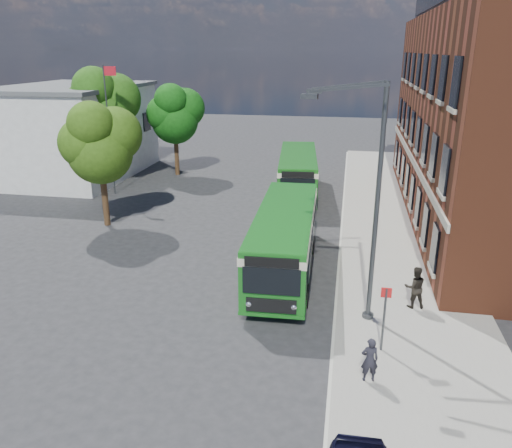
# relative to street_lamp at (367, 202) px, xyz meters

# --- Properties ---
(ground) EXTENTS (120.00, 120.00, 0.00)m
(ground) POSITION_rel_street_lamp_xyz_m (-4.84, 2.00, -4.79)
(ground) COLOR #29292B
(ground) RESTS_ON ground
(pavement) EXTENTS (6.00, 48.00, 0.15)m
(pavement) POSITION_rel_street_lamp_xyz_m (2.16, 10.00, -4.72)
(pavement) COLOR gray
(pavement) RESTS_ON ground
(kerb_line) EXTENTS (0.12, 48.00, 0.01)m
(kerb_line) POSITION_rel_street_lamp_xyz_m (-0.89, 10.00, -4.79)
(kerb_line) COLOR beige
(kerb_line) RESTS_ON ground
(white_building) EXTENTS (9.40, 13.40, 7.30)m
(white_building) POSITION_rel_street_lamp_xyz_m (-22.84, 20.00, -1.13)
(white_building) COLOR silver
(white_building) RESTS_ON ground
(flagpole) EXTENTS (0.95, 0.10, 9.00)m
(flagpole) POSITION_rel_street_lamp_xyz_m (-17.29, 15.00, 0.15)
(flagpole) COLOR #3B3E40
(flagpole) RESTS_ON ground
(street_lamp) EXTENTS (2.96, 2.38, 9.00)m
(street_lamp) POSITION_rel_street_lamp_xyz_m (0.00, 0.00, 0.00)
(street_lamp) COLOR #3B3E40
(street_lamp) RESTS_ON ground
(bus_stop_sign) EXTENTS (0.35, 0.08, 2.52)m
(bus_stop_sign) POSITION_rel_street_lamp_xyz_m (0.76, -2.20, -3.28)
(bus_stop_sign) COLOR #3B3E40
(bus_stop_sign) RESTS_ON ground
(bus_front) EXTENTS (2.95, 10.56, 3.02)m
(bus_front) POSITION_rel_street_lamp_xyz_m (-3.44, 3.91, -2.96)
(bus_front) COLOR #17641A
(bus_front) RESTS_ON ground
(bus_rear) EXTENTS (3.55, 10.20, 3.02)m
(bus_rear) POSITION_rel_street_lamp_xyz_m (-4.24, 17.16, -2.96)
(bus_rear) COLOR #1A6519
(bus_rear) RESTS_ON ground
(pedestrian_a) EXTENTS (0.61, 0.46, 1.50)m
(pedestrian_a) POSITION_rel_street_lamp_xyz_m (0.28, -4.00, -3.89)
(pedestrian_a) COLOR black
(pedestrian_a) RESTS_ON pavement
(pedestrian_b) EXTENTS (0.94, 0.78, 1.74)m
(pedestrian_b) POSITION_rel_street_lamp_xyz_m (2.17, 1.18, -3.77)
(pedestrian_b) COLOR black
(pedestrian_b) RESTS_ON pavement
(tree_left) EXTENTS (4.36, 4.15, 7.37)m
(tree_left) POSITION_rel_street_lamp_xyz_m (-14.70, 8.52, 0.21)
(tree_left) COLOR #3D2A16
(tree_left) RESTS_ON ground
(tree_mid) EXTENTS (5.25, 4.99, 8.87)m
(tree_mid) POSITION_rel_street_lamp_xyz_m (-19.05, 17.59, 1.23)
(tree_mid) COLOR #3D2A16
(tree_mid) RESTS_ON ground
(tree_right) EXTENTS (4.44, 4.22, 7.50)m
(tree_right) POSITION_rel_street_lamp_xyz_m (-14.74, 21.42, 0.29)
(tree_right) COLOR #3D2A16
(tree_right) RESTS_ON ground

